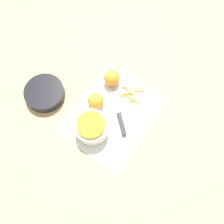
% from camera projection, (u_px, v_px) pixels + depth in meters
% --- Properties ---
extents(ground_plane, '(4.00, 4.00, 0.00)m').
position_uv_depth(ground_plane, '(112.00, 115.00, 1.04)').
color(ground_plane, tan).
extents(cutting_board, '(0.44, 0.35, 0.01)m').
position_uv_depth(cutting_board, '(112.00, 114.00, 1.03)').
color(cutting_board, silver).
rests_on(cutting_board, ground_plane).
extents(bowl_speckled, '(0.15, 0.15, 0.09)m').
position_uv_depth(bowl_speckled, '(92.00, 127.00, 0.96)').
color(bowl_speckled, silver).
rests_on(bowl_speckled, cutting_board).
extents(bowl_dark, '(0.19, 0.19, 0.05)m').
position_uv_depth(bowl_dark, '(45.00, 93.00, 1.05)').
color(bowl_dark, black).
rests_on(bowl_dark, ground_plane).
extents(knife, '(0.20, 0.22, 0.02)m').
position_uv_depth(knife, '(120.00, 117.00, 1.02)').
color(knife, '#232328').
rests_on(knife, cutting_board).
extents(orange_left, '(0.08, 0.08, 0.08)m').
position_uv_depth(orange_left, '(112.00, 78.00, 1.05)').
color(orange_left, orange).
rests_on(orange_left, cutting_board).
extents(orange_right, '(0.08, 0.08, 0.08)m').
position_uv_depth(orange_right, '(96.00, 100.00, 1.01)').
color(orange_right, orange).
rests_on(orange_right, cutting_board).
extents(peel_pile, '(0.12, 0.12, 0.01)m').
position_uv_depth(peel_pile, '(131.00, 95.00, 1.06)').
color(peel_pile, orange).
rests_on(peel_pile, cutting_board).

